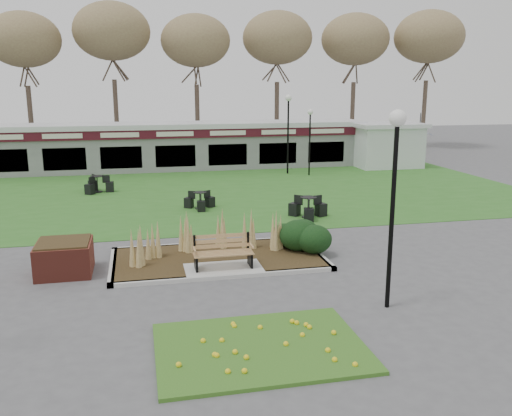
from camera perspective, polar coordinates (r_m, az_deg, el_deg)
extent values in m
plane|color=#515154|center=(15.48, -3.35, -6.92)|extent=(100.00, 100.00, 0.00)
cube|color=#2E6A21|center=(27.00, -7.40, 1.61)|extent=(34.00, 16.00, 0.02)
cube|color=#35691E|center=(11.32, 0.46, -14.48)|extent=(4.20, 3.00, 0.08)
cube|color=#2E2212|center=(16.59, -4.02, -5.34)|extent=(6.22, 3.22, 0.12)
cube|color=#B7B7B2|center=(15.08, -3.11, -7.22)|extent=(6.40, 0.18, 0.12)
cube|color=#B7B7B2|center=(18.11, -4.77, -3.78)|extent=(6.40, 0.18, 0.12)
cube|color=#B7B7B2|center=(16.46, -14.85, -5.91)|extent=(0.18, 3.40, 0.12)
cube|color=#B7B7B2|center=(17.28, 6.27, -4.63)|extent=(0.18, 3.40, 0.12)
cube|color=#B7B7B2|center=(15.60, -3.45, -6.51)|extent=(2.20, 1.20, 0.13)
cone|color=tan|center=(16.63, -10.75, -3.20)|extent=(0.36, 0.36, 1.15)
cone|color=tan|center=(17.07, -7.44, -2.67)|extent=(0.36, 0.36, 1.15)
cone|color=tan|center=(17.38, -3.88, -2.30)|extent=(0.36, 0.36, 1.15)
cone|color=tan|center=(17.34, -0.84, -2.31)|extent=(0.36, 0.36, 1.15)
cone|color=tan|center=(17.14, 2.05, -2.50)|extent=(0.36, 0.36, 1.15)
cone|color=tan|center=(15.86, -12.47, -4.08)|extent=(0.36, 0.36, 1.15)
ellipsoid|color=black|center=(17.16, 4.48, -2.88)|extent=(1.21, 1.10, 0.99)
ellipsoid|color=black|center=(16.93, 6.17, -3.29)|extent=(1.10, 1.00, 0.90)
ellipsoid|color=black|center=(17.73, 4.94, -2.58)|extent=(1.06, 0.96, 0.86)
ellipsoid|color=black|center=(17.58, 3.07, -2.86)|extent=(0.92, 0.84, 0.76)
cube|color=#9B6746|center=(15.44, -3.47, -4.78)|extent=(1.70, 0.57, 0.04)
cube|color=#9B6746|center=(15.66, -3.66, -3.46)|extent=(1.70, 0.13, 0.44)
cube|color=black|center=(15.42, -6.34, -5.73)|extent=(0.06, 0.55, 0.42)
cube|color=black|center=(15.64, -0.62, -5.37)|extent=(0.06, 0.55, 0.42)
cube|color=black|center=(15.56, -6.50, -3.74)|extent=(0.06, 0.06, 0.50)
cube|color=black|center=(15.79, -0.85, -3.41)|extent=(0.06, 0.06, 0.50)
cube|color=#9B6746|center=(15.27, -6.52, -4.34)|extent=(0.05, 0.50, 0.04)
cube|color=#9B6746|center=(15.51, -0.47, -3.98)|extent=(0.05, 0.50, 0.04)
cube|color=maroon|center=(16.27, -19.51, -5.00)|extent=(1.50, 1.50, 0.90)
cube|color=#2E2212|center=(16.14, -19.63, -3.41)|extent=(1.40, 1.40, 0.06)
cube|color=gray|center=(34.69, -8.66, 6.22)|extent=(24.00, 3.00, 2.60)
cube|color=#4A101C|center=(33.05, -8.53, 7.73)|extent=(24.00, 0.18, 0.55)
cube|color=silver|center=(34.56, -8.74, 8.61)|extent=(24.60, 3.40, 0.30)
cube|color=silver|center=(32.94, -8.52, 7.72)|extent=(22.00, 0.02, 0.28)
cube|color=black|center=(33.29, -8.47, 5.43)|extent=(22.00, 0.10, 1.30)
cube|color=silver|center=(36.23, 13.53, 6.29)|extent=(4.00, 3.00, 2.60)
cube|color=silver|center=(36.11, 13.64, 8.50)|extent=(4.40, 3.40, 0.25)
cylinder|color=#47382B|center=(43.01, -21.65, 8.46)|extent=(0.36, 0.36, 5.17)
ellipsoid|color=#7D6145|center=(43.05, -22.31, 16.17)|extent=(5.24, 5.24, 3.93)
cylinder|color=#47382B|center=(42.49, -13.56, 8.96)|extent=(0.36, 0.36, 5.17)
ellipsoid|color=#7D6145|center=(42.52, -13.98, 16.78)|extent=(5.24, 5.24, 3.93)
cylinder|color=#47382B|center=(42.80, -5.40, 9.28)|extent=(0.36, 0.36, 5.17)
ellipsoid|color=#7D6145|center=(42.83, -5.57, 17.06)|extent=(5.24, 5.24, 3.93)
cylinder|color=#47382B|center=(43.94, 2.49, 9.42)|extent=(0.36, 0.36, 5.17)
ellipsoid|color=#7D6145|center=(43.97, 2.57, 16.99)|extent=(5.24, 5.24, 3.93)
cylinder|color=#47382B|center=(45.84, 9.86, 9.39)|extent=(0.36, 0.36, 5.17)
ellipsoid|color=#7D6145|center=(45.88, 10.15, 16.64)|extent=(5.24, 5.24, 3.93)
cylinder|color=#47382B|center=(48.42, 16.54, 9.23)|extent=(0.36, 0.36, 5.17)
ellipsoid|color=#7D6145|center=(48.45, 16.99, 16.09)|extent=(5.24, 5.24, 3.93)
cylinder|color=black|center=(12.98, 14.11, -1.22)|extent=(0.11, 0.11, 4.33)
sphere|color=white|center=(12.63, 14.69, 9.13)|extent=(0.39, 0.39, 0.39)
cylinder|color=black|center=(31.87, 5.66, 6.59)|extent=(0.09, 0.09, 3.55)
sphere|color=white|center=(31.72, 5.74, 10.03)|extent=(0.32, 0.32, 0.32)
cylinder|color=black|center=(32.34, 3.38, 7.39)|extent=(0.11, 0.11, 4.30)
sphere|color=white|center=(32.21, 3.44, 11.50)|extent=(0.39, 0.39, 0.39)
cylinder|color=black|center=(28.00, -16.31, 1.66)|extent=(0.48, 0.48, 0.03)
cylinder|color=black|center=(27.93, -16.36, 2.43)|extent=(0.05, 0.05, 0.78)
cylinder|color=black|center=(27.87, -16.41, 3.24)|extent=(0.65, 0.65, 0.03)
cube|color=black|center=(27.88, -15.13, 2.17)|extent=(0.39, 0.39, 0.50)
cube|color=black|center=(28.50, -16.79, 2.29)|extent=(0.49, 0.49, 0.50)
cube|color=black|center=(27.50, -17.09, 1.90)|extent=(0.51, 0.51, 0.50)
cylinder|color=black|center=(21.84, 5.49, -0.95)|extent=(0.49, 0.49, 0.03)
cylinder|color=black|center=(21.75, 5.51, 0.06)|extent=(0.06, 0.06, 0.81)
cylinder|color=black|center=(21.66, 5.53, 1.13)|extent=(0.67, 0.67, 0.03)
cube|color=black|center=(22.12, 6.84, -0.17)|extent=(0.47, 0.47, 0.52)
cube|color=black|center=(22.07, 4.08, -0.14)|extent=(0.54, 0.54, 0.52)
cube|color=black|center=(21.19, 5.58, -0.72)|extent=(0.47, 0.47, 0.52)
cylinder|color=black|center=(23.42, -5.90, -0.02)|extent=(0.42, 0.42, 0.03)
cylinder|color=black|center=(23.34, -5.92, 0.80)|extent=(0.05, 0.05, 0.70)
cylinder|color=black|center=(23.27, -5.94, 1.66)|extent=(0.58, 0.58, 0.02)
cube|color=black|center=(23.67, -4.86, 0.65)|extent=(0.45, 0.45, 0.44)
cube|color=black|center=(23.60, -7.08, 0.56)|extent=(0.45, 0.45, 0.44)
cube|color=black|center=(22.86, -5.79, 0.19)|extent=(0.34, 0.34, 0.44)
cylinder|color=black|center=(37.32, 16.72, 5.98)|extent=(0.06, 0.06, 2.20)
imported|color=blue|center=(37.28, 16.76, 6.55)|extent=(2.07, 2.10, 1.70)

